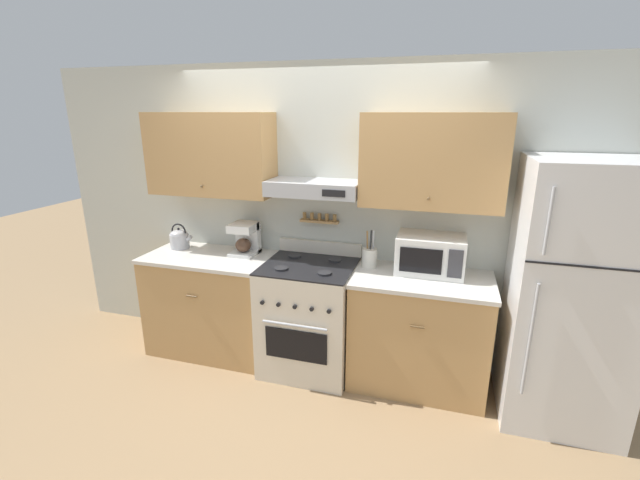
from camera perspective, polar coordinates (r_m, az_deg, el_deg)
name	(u,v)px	position (r m, az deg, el deg)	size (l,w,h in m)	color
ground_plane	(299,385)	(3.72, -2.88, -18.72)	(16.00, 16.00, 0.00)	#937551
wall_back	(318,198)	(3.68, -0.23, 5.64)	(5.20, 0.46, 2.55)	silver
counter_left	(213,303)	(4.11, -14.08, -8.10)	(1.14, 0.65, 0.93)	tan
counter_right	(419,331)	(3.60, 13.03, -11.74)	(1.07, 0.65, 0.93)	tan
stove_range	(309,316)	(3.71, -1.45, -10.15)	(0.75, 0.71, 1.06)	beige
refrigerator	(571,295)	(3.45, 30.45, -6.36)	(0.77, 0.77, 1.88)	white
tea_kettle	(180,238)	(4.20, -18.22, 0.22)	(0.23, 0.18, 0.24)	#B7B7BC
coffee_maker	(245,238)	(3.87, -9.92, 0.25)	(0.22, 0.25, 0.28)	white
microwave	(430,254)	(3.48, 14.49, -1.84)	(0.52, 0.37, 0.30)	white
utensil_crock	(369,257)	(3.52, 6.62, -2.29)	(0.12, 0.12, 0.31)	silver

